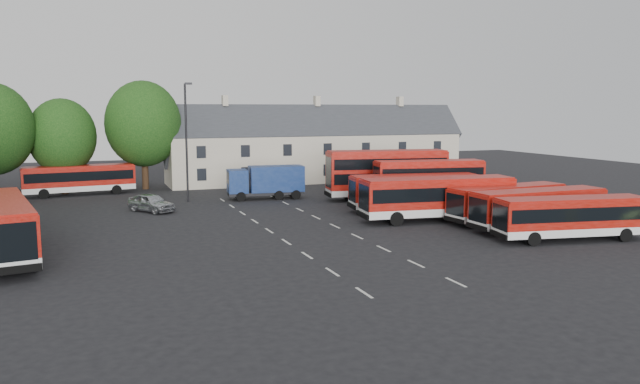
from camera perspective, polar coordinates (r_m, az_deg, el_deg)
The scene contains 15 objects.
ground at distance 42.30m, azimuth -3.91°, elevation -4.04°, with size 140.00×140.00×0.00m, color black.
lane_markings at distance 44.92m, azimuth -1.59°, elevation -3.34°, with size 5.15×33.80×0.01m.
terrace_houses at distance 74.49m, azimuth -0.29°, elevation 4.01°, with size 35.70×7.13×10.06m.
bus_row_a at distance 43.64m, azimuth 22.02°, elevation -1.94°, with size 10.31×3.93×2.85m.
bus_row_b at distance 46.57m, azimuth 19.35°, elevation -1.21°, with size 10.27×2.51×2.89m.
bus_row_c at distance 49.12m, azimuth 16.73°, elevation -0.73°, with size 10.07×3.27×2.80m.
bus_row_d at distance 48.39m, azimuth 10.69°, elevation -0.28°, with size 12.05×4.04×3.34m.
bus_row_e at distance 52.77m, azimuth 8.66°, elevation 0.24°, with size 11.11×4.05×3.07m.
bus_dd_south at distance 56.30m, azimuth 9.92°, elevation 1.12°, with size 9.99×3.69×4.01m.
bus_dd_north at distance 59.29m, azimuth 6.14°, elevation 1.87°, with size 11.62×4.21×4.66m.
bus_west at distance 39.87m, azimuth -27.08°, elevation -2.58°, with size 4.74×12.39×3.42m.
bus_north at distance 66.41m, azimuth -21.17°, elevation 1.26°, with size 10.72×3.64×2.97m.
box_truck at distance 59.55m, azimuth -4.89°, elevation 1.05°, with size 7.36×2.92×3.14m.
silver_car at distance 53.86m, azimuth -15.17°, elevation -0.95°, with size 1.82×4.53×1.54m, color #ACB0B4.
lamppost at distance 58.42m, azimuth -12.10°, elevation 4.78°, with size 0.75×0.32×10.91m.
Camera 1 is at (-11.89, -39.69, 8.52)m, focal length 35.00 mm.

